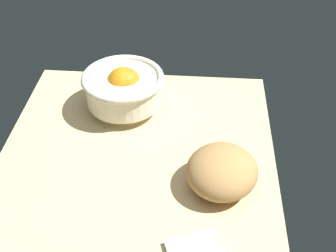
{
  "coord_description": "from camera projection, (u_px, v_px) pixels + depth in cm",
  "views": [
    {
      "loc": [
        -62.41,
        -12.13,
        66.79
      ],
      "look_at": [
        9.89,
        -6.54,
        5.0
      ],
      "focal_mm": 46.46,
      "sensor_mm": 36.0,
      "label": 1
    }
  ],
  "objects": [
    {
      "name": "ground_plane",
      "position": [
        134.0,
        178.0,
        0.92
      ],
      "size": [
        74.37,
        60.42,
        3.0
      ],
      "primitive_type": "cube",
      "color": "#D8BB83"
    },
    {
      "name": "bread_loaf",
      "position": [
        222.0,
        171.0,
        0.86
      ],
      "size": [
        19.28,
        18.88,
        8.23
      ],
      "primitive_type": "ellipsoid",
      "rotation": [
        0.0,
        0.0,
        2.75
      ],
      "color": "#B1814B",
      "rests_on": "ground"
    },
    {
      "name": "fruit_bowl",
      "position": [
        124.0,
        86.0,
        1.04
      ],
      "size": [
        19.68,
        19.68,
        11.35
      ],
      "color": "silver",
      "rests_on": "ground"
    }
  ]
}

